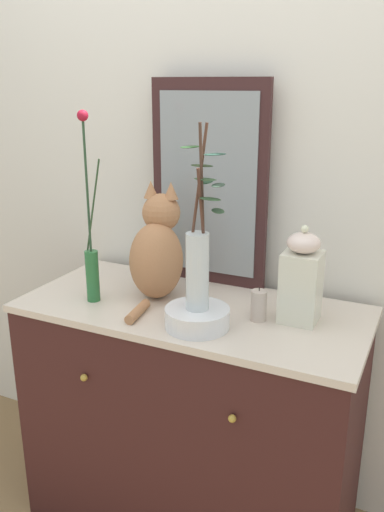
{
  "coord_description": "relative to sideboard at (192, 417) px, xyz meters",
  "views": [
    {
      "loc": [
        0.72,
        -1.51,
        1.61
      ],
      "look_at": [
        0.0,
        0.0,
        1.06
      ],
      "focal_mm": 37.41,
      "sensor_mm": 36.0,
      "label": 1
    }
  ],
  "objects": [
    {
      "name": "sideboard",
      "position": [
        0.0,
        0.0,
        0.0
      ],
      "size": [
        1.18,
        0.56,
        0.88
      ],
      "color": "#3A1A19",
      "rests_on": "ground_plane"
    },
    {
      "name": "candle_pillar",
      "position": [
        0.24,
        -0.01,
        0.49
      ],
      "size": [
        0.05,
        0.05,
        0.11
      ],
      "color": "beige",
      "rests_on": "sideboard"
    },
    {
      "name": "wall_back",
      "position": [
        0.0,
        0.35,
        0.86
      ],
      "size": [
        4.4,
        0.08,
        2.6
      ],
      "primitive_type": "cube",
      "color": "silver",
      "rests_on": "ground_plane"
    },
    {
      "name": "cat_sitting",
      "position": [
        -0.15,
        0.03,
        0.61
      ],
      "size": [
        0.21,
        0.37,
        0.4
      ],
      "color": "#B47950",
      "rests_on": "sideboard"
    },
    {
      "name": "mirror_leaning",
      "position": [
        -0.05,
        0.25,
        0.81
      ],
      "size": [
        0.45,
        0.03,
        0.75
      ],
      "color": "#381E1E",
      "rests_on": "sideboard"
    },
    {
      "name": "jar_lidded_porcelain",
      "position": [
        0.36,
        0.04,
        0.58
      ],
      "size": [
        0.12,
        0.12,
        0.32
      ],
      "color": "silver",
      "rests_on": "sideboard"
    },
    {
      "name": "vase_glass_clear",
      "position": [
        0.09,
        -0.14,
        0.66
      ],
      "size": [
        0.17,
        0.13,
        0.56
      ],
      "color": "silver",
      "rests_on": "bowl_porcelain"
    },
    {
      "name": "bowl_porcelain",
      "position": [
        0.08,
        -0.14,
        0.47
      ],
      "size": [
        0.2,
        0.2,
        0.06
      ],
      "primitive_type": "cylinder",
      "color": "white",
      "rests_on": "sideboard"
    },
    {
      "name": "vase_slim_green",
      "position": [
        -0.33,
        -0.1,
        0.61
      ],
      "size": [
        0.08,
        0.05,
        0.65
      ],
      "color": "#296B38",
      "rests_on": "sideboard"
    }
  ]
}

